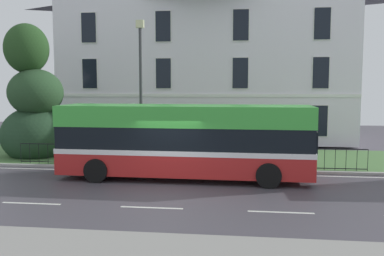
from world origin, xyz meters
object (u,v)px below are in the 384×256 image
(street_lamp_post, at_px, (141,82))
(litter_bin, at_px, (84,152))
(single_decker_bus, at_px, (185,140))
(evergreen_tree, at_px, (34,109))
(georgian_townhouse, at_px, (207,61))

(street_lamp_post, bearing_deg, litter_bin, -176.73)
(single_decker_bus, distance_m, street_lamp_post, 4.29)
(evergreen_tree, bearing_deg, litter_bin, -27.06)
(evergreen_tree, distance_m, litter_bin, 4.25)
(georgian_townhouse, distance_m, litter_bin, 13.23)
(evergreen_tree, distance_m, single_decker_bus, 9.63)
(single_decker_bus, xyz_separation_m, litter_bin, (-5.29, 2.41, -0.95))
(single_decker_bus, bearing_deg, street_lamp_post, 134.81)
(evergreen_tree, relative_size, single_decker_bus, 0.72)
(evergreen_tree, bearing_deg, street_lamp_post, -14.12)
(evergreen_tree, height_order, single_decker_bus, evergreen_tree)
(street_lamp_post, bearing_deg, evergreen_tree, 165.88)
(evergreen_tree, bearing_deg, single_decker_bus, -25.51)
(evergreen_tree, bearing_deg, georgian_townhouse, 48.30)
(evergreen_tree, distance_m, street_lamp_post, 6.52)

